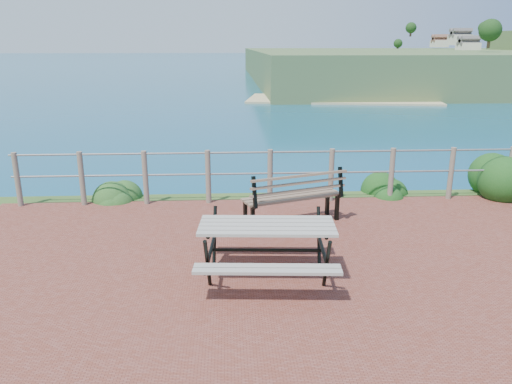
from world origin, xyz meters
TOP-DOWN VIEW (x-y plane):
  - ground at (0.00, 0.00)m, footprint 10.00×7.00m
  - ocean at (0.00, 200.00)m, footprint 1200.00×1200.00m
  - safety_railing at (0.00, 3.35)m, footprint 9.40×0.10m
  - picnic_table at (-0.30, 0.20)m, footprint 1.73×1.46m
  - park_bench at (0.27, 2.15)m, footprint 1.71×0.96m
  - shrub_right_edge at (4.72, 3.63)m, footprint 1.04×1.04m
  - shrub_lip_west at (-2.87, 3.75)m, footprint 0.80×0.80m
  - shrub_lip_east at (2.43, 3.77)m, footprint 0.86×0.86m

SIDE VIEW (x-z plane):
  - ground at x=0.00m, z-range -0.06..0.06m
  - ocean at x=0.00m, z-range 0.00..0.00m
  - shrub_right_edge at x=4.72m, z-range -0.74..0.74m
  - shrub_lip_west at x=-2.87m, z-range -0.28..0.28m
  - shrub_lip_east at x=2.43m, z-range -0.32..0.32m
  - picnic_table at x=-0.30m, z-range 0.10..0.81m
  - safety_railing at x=0.00m, z-range 0.07..1.07m
  - park_bench at x=0.27m, z-range 0.15..1.09m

